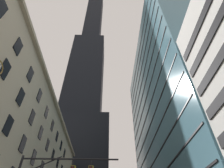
# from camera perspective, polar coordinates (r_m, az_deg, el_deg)

# --- Properties ---
(dark_skyscraper) EXTENTS (29.46, 29.46, 218.25)m
(dark_skyscraper) POSITION_cam_1_polar(r_m,az_deg,el_deg) (105.75, -8.91, -3.97)
(dark_skyscraper) COLOR black
(dark_skyscraper) RESTS_ON ground
(glass_office_midrise) EXTENTS (17.25, 48.31, 57.48)m
(glass_office_midrise) POSITION_cam_1_polar(r_m,az_deg,el_deg) (52.39, 20.17, -8.63)
(glass_office_midrise) COLOR teal
(glass_office_midrise) RESTS_ON ground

